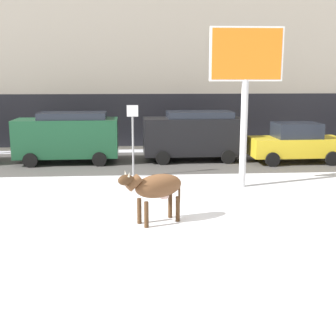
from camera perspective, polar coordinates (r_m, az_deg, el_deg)
name	(u,v)px	position (r m, az deg, el deg)	size (l,w,h in m)	color
ground_plane	(189,223)	(12.27, 2.63, -6.98)	(120.00, 120.00, 0.00)	white
road_strip	(166,162)	(20.92, -0.29, 0.79)	(60.00, 5.60, 0.01)	#514F4C
building_facade	(158,32)	(27.52, -1.33, 16.89)	(44.00, 6.10, 13.00)	#A39989
cow_brown	(156,187)	(12.01, -1.49, -2.46)	(1.87, 1.25, 1.54)	brown
billboard	(246,64)	(16.01, 9.87, 12.85)	(2.52, 0.25, 5.56)	silver
car_darkgreen_van	(68,136)	(21.03, -12.63, 3.98)	(4.63, 2.17, 2.32)	#194C2D
car_black_van	(193,134)	(21.15, 3.23, 4.27)	(4.63, 2.17, 2.32)	black
car_yellow_sedan	(296,143)	(21.49, 15.91, 3.07)	(4.23, 2.03, 1.84)	gold
street_sign	(133,135)	(17.62, -4.48, 4.22)	(0.44, 0.08, 2.82)	gray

